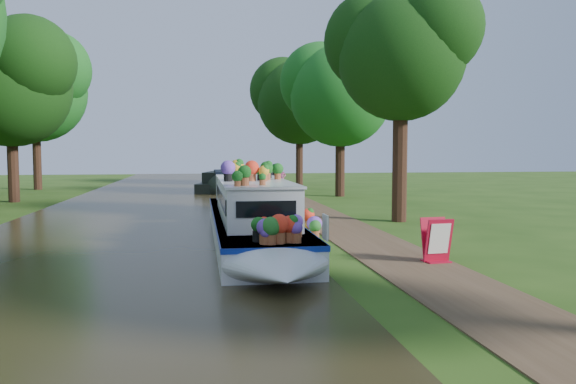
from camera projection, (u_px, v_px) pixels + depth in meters
The scene contains 14 objects.
ground at pixel (319, 235), 18.03m from camera, with size 100.00×100.00×0.00m, color #254511.
canal_water at pixel (126, 240), 17.10m from camera, with size 10.00×100.00×0.02m, color black.
towpath at pixel (355, 234), 18.21m from camera, with size 2.20×100.00×0.03m, color #473321.
plant_boat at pixel (252, 215), 16.36m from camera, with size 2.29×13.52×2.29m.
tree_near_overhang at pixel (401, 48), 21.15m from camera, with size 5.52×5.28×8.99m.
tree_near_mid at pixel (340, 88), 33.11m from camera, with size 6.90×6.60×9.40m.
tree_near_far at pixel (299, 95), 43.84m from camera, with size 7.59×7.26×10.30m.
tree_far_c at pixel (10, 78), 29.34m from camera, with size 7.13×6.82×9.59m.
tree_far_d at pixel (35, 83), 38.90m from camera, with size 8.05×7.70×10.85m.
second_boat at pixel (219, 184), 37.45m from camera, with size 3.22×7.09×1.31m.
sandwich_board at pixel (437, 242), 13.54m from camera, with size 0.69×0.58×1.06m.
pedestrian_pink at pixel (282, 179), 36.96m from camera, with size 0.60×0.39×1.64m, color #DE5B87.
pedestrian_dark at pixel (275, 175), 42.54m from camera, with size 0.83×0.65×1.71m, color black.
verge_plant at pixel (299, 229), 18.07m from camera, with size 0.37×0.32×0.41m, color #206B24.
Camera 1 is at (-3.75, -17.51, 2.71)m, focal length 35.00 mm.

